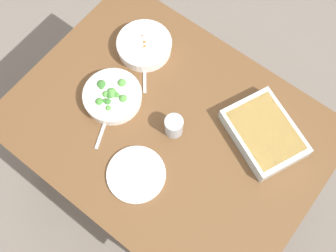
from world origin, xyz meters
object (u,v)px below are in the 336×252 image
(broccoli_bowl, at_px, (112,96))
(spoon_by_broccoli, at_px, (105,122))
(stew_bowl, at_px, (144,45))
(drink_cup, at_px, (174,126))
(side_plate, at_px, (136,174))
(baking_dish, at_px, (264,133))
(spoon_by_stew, at_px, (145,68))

(broccoli_bowl, bearing_deg, spoon_by_broccoli, 113.22)
(stew_bowl, xyz_separation_m, spoon_by_broccoli, (-0.09, 0.35, -0.03))
(drink_cup, distance_m, side_plate, 0.23)
(broccoli_bowl, distance_m, drink_cup, 0.27)
(broccoli_bowl, distance_m, baking_dish, 0.60)
(spoon_by_stew, bearing_deg, stew_bowl, -50.79)
(stew_bowl, xyz_separation_m, drink_cup, (-0.32, 0.21, 0.01))
(baking_dish, relative_size, spoon_by_stew, 2.46)
(broccoli_bowl, height_order, spoon_by_stew, broccoli_bowl)
(broccoli_bowl, bearing_deg, drink_cup, -170.70)
(side_plate, relative_size, spoon_by_stew, 1.49)
(spoon_by_broccoli, bearing_deg, drink_cup, -148.76)
(drink_cup, xyz_separation_m, side_plate, (0.00, 0.23, -0.03))
(stew_bowl, relative_size, spoon_by_stew, 1.56)
(side_plate, distance_m, spoon_by_broccoli, 0.24)
(baking_dish, relative_size, spoon_by_broccoli, 2.16)
(broccoli_bowl, xyz_separation_m, drink_cup, (-0.27, -0.04, 0.01))
(stew_bowl, xyz_separation_m, baking_dish, (-0.60, 0.02, 0.00))
(stew_bowl, bearing_deg, spoon_by_stew, 129.21)
(spoon_by_broccoli, bearing_deg, side_plate, 158.95)
(baking_dish, bearing_deg, broccoli_bowl, 22.76)
(stew_bowl, relative_size, broccoli_bowl, 0.98)
(baking_dish, distance_m, spoon_by_broccoli, 0.61)
(stew_bowl, bearing_deg, broccoli_bowl, 100.42)
(baking_dish, bearing_deg, side_plate, 55.48)
(stew_bowl, distance_m, drink_cup, 0.38)
(stew_bowl, distance_m, baking_dish, 0.60)
(stew_bowl, bearing_deg, side_plate, 125.71)
(baking_dish, xyz_separation_m, spoon_by_stew, (0.54, 0.05, -0.03))
(stew_bowl, bearing_deg, spoon_by_broccoli, 104.04)
(baking_dish, height_order, spoon_by_stew, baking_dish)
(broccoli_bowl, relative_size, side_plate, 1.06)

